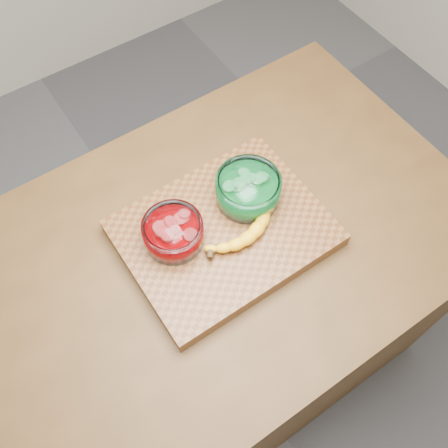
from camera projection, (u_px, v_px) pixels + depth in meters
ground at (224, 348)px, 1.94m from camera, size 3.50×3.50×0.00m
counter at (224, 306)px, 1.55m from camera, size 1.20×0.80×0.90m
cutting_board at (224, 233)px, 1.14m from camera, size 0.45×0.35×0.04m
bowl_red at (173, 232)px, 1.08m from camera, size 0.13×0.13×0.06m
bowl_green at (248, 189)px, 1.13m from camera, size 0.15×0.15×0.07m
banana at (240, 221)px, 1.11m from camera, size 0.24×0.15×0.04m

